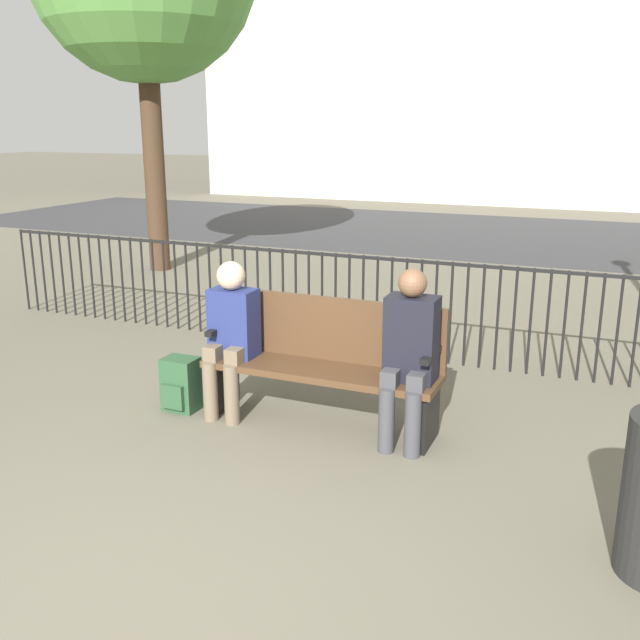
% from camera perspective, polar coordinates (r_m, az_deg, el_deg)
% --- Properties ---
extents(ground_plane, '(80.00, 80.00, 0.00)m').
position_cam_1_polar(ground_plane, '(3.60, -15.25, -21.57)').
color(ground_plane, '#605B4C').
extents(park_bench, '(1.73, 0.45, 0.92)m').
position_cam_1_polar(park_bench, '(5.16, 0.35, -3.06)').
color(park_bench, '#4C331E').
rests_on(park_bench, ground).
extents(seated_person_0, '(0.34, 0.39, 1.17)m').
position_cam_1_polar(seated_person_0, '(5.30, -7.16, -0.83)').
color(seated_person_0, brown).
rests_on(seated_person_0, ground).
extents(seated_person_1, '(0.34, 0.39, 1.22)m').
position_cam_1_polar(seated_person_1, '(4.78, 7.14, -2.39)').
color(seated_person_1, '#3D3D42').
rests_on(seated_person_1, ground).
extents(backpack, '(0.26, 0.24, 0.42)m').
position_cam_1_polar(backpack, '(5.57, -11.09, -5.11)').
color(backpack, '#284C2D').
rests_on(backpack, ground).
extents(fence_railing, '(9.01, 0.03, 0.95)m').
position_cam_1_polar(fence_railing, '(6.65, 5.76, 1.71)').
color(fence_railing, black).
rests_on(fence_railing, ground).
extents(street_surface, '(24.00, 6.00, 0.01)m').
position_cam_1_polar(street_surface, '(14.47, 15.44, 6.49)').
color(street_surface, '#333335').
rests_on(street_surface, ground).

